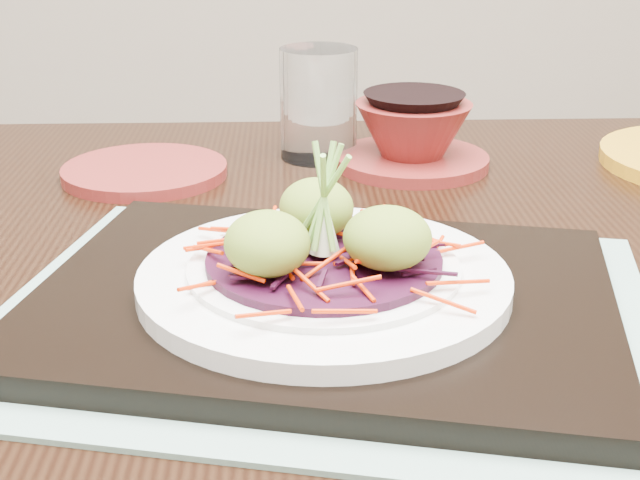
{
  "coord_description": "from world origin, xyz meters",
  "views": [
    {
      "loc": [
        -0.06,
        -0.52,
        1.04
      ],
      "look_at": [
        0.0,
        0.0,
        0.83
      ],
      "focal_mm": 50.0,
      "sensor_mm": 36.0,
      "label": 1
    }
  ],
  "objects": [
    {
      "name": "water_glass",
      "position": [
        0.04,
        0.33,
        0.84
      ],
      "size": [
        0.1,
        0.1,
        0.11
      ],
      "primitive_type": "cylinder",
      "rotation": [
        0.0,
        0.0,
        -0.33
      ],
      "color": "white",
      "rests_on": "dining_table"
    },
    {
      "name": "guacamole_scoops",
      "position": [
        0.0,
        -0.02,
        0.84
      ],
      "size": [
        0.13,
        0.11,
        0.04
      ],
      "color": "olive",
      "rests_on": "cabbage_bed"
    },
    {
      "name": "terracotta_side_plate",
      "position": [
        -0.13,
        0.29,
        0.79
      ],
      "size": [
        0.17,
        0.17,
        0.01
      ],
      "primitive_type": "cylinder",
      "rotation": [
        0.0,
        0.0,
        0.14
      ],
      "color": "maroon",
      "rests_on": "dining_table"
    },
    {
      "name": "dining_table",
      "position": [
        0.04,
        0.05,
        0.68
      ],
      "size": [
        1.32,
        0.94,
        0.78
      ],
      "rotation": [
        0.0,
        0.0,
        -0.08
      ],
      "color": "black",
      "rests_on": "ground"
    },
    {
      "name": "cabbage_bed",
      "position": [
        0.0,
        -0.02,
        0.82
      ],
      "size": [
        0.15,
        0.15,
        0.01
      ],
      "primitive_type": "cylinder",
      "color": "black",
      "rests_on": "white_plate"
    },
    {
      "name": "white_plate",
      "position": [
        0.0,
        -0.02,
        0.81
      ],
      "size": [
        0.23,
        0.23,
        0.02
      ],
      "color": "white",
      "rests_on": "serving_tray"
    },
    {
      "name": "serving_tray",
      "position": [
        0.0,
        -0.02,
        0.79
      ],
      "size": [
        0.42,
        0.36,
        0.02
      ],
      "primitive_type": "cube",
      "rotation": [
        0.0,
        0.0,
        -0.3
      ],
      "color": "black",
      "rests_on": "placemat"
    },
    {
      "name": "carrot_julienne",
      "position": [
        0.0,
        -0.02,
        0.83
      ],
      "size": [
        0.18,
        0.18,
        0.01
      ],
      "primitive_type": null,
      "color": "red",
      "rests_on": "cabbage_bed"
    },
    {
      "name": "scallion_garnish",
      "position": [
        0.0,
        -0.02,
        0.86
      ],
      "size": [
        0.05,
        0.05,
        0.08
      ],
      "primitive_type": null,
      "color": "#7BB849",
      "rests_on": "cabbage_bed"
    },
    {
      "name": "terracotta_bowl_set",
      "position": [
        0.13,
        0.29,
        0.81
      ],
      "size": [
        0.17,
        0.17,
        0.06
      ],
      "rotation": [
        0.0,
        0.0,
        -0.14
      ],
      "color": "maroon",
      "rests_on": "dining_table"
    },
    {
      "name": "placemat",
      "position": [
        0.0,
        -0.02,
        0.78
      ],
      "size": [
        0.49,
        0.43,
        0.0
      ],
      "primitive_type": "cube",
      "rotation": [
        0.0,
        0.0,
        -0.3
      ],
      "color": "#81A68E",
      "rests_on": "dining_table"
    }
  ]
}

